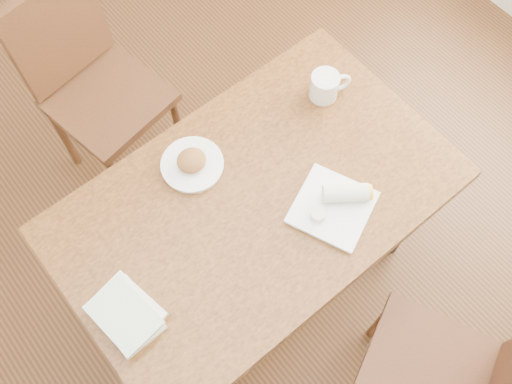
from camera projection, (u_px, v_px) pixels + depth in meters
ground at (256, 272)px, 2.48m from camera, size 4.00×5.00×0.01m
table at (256, 210)px, 1.88m from camera, size 1.27×0.78×0.75m
chair_far at (90, 78)px, 2.26m from camera, size 0.48×0.48×0.95m
plate_scone at (192, 163)px, 1.84m from camera, size 0.21×0.21×0.07m
coffee_mug at (326, 86)px, 1.93m from camera, size 0.14×0.10×0.10m
plate_burrito at (337, 203)px, 1.77m from camera, size 0.30×0.30×0.08m
book_stack at (126, 314)px, 1.62m from camera, size 0.18×0.23×0.05m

